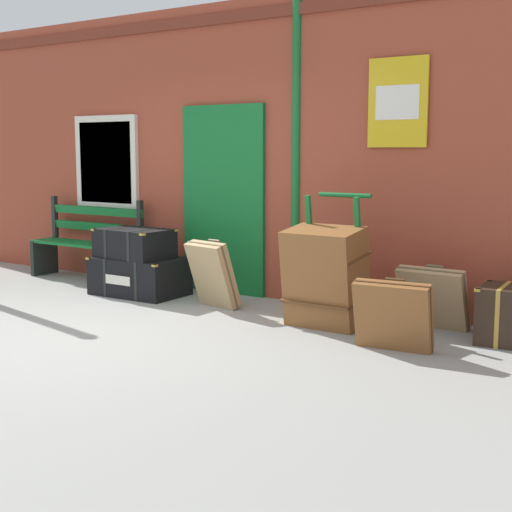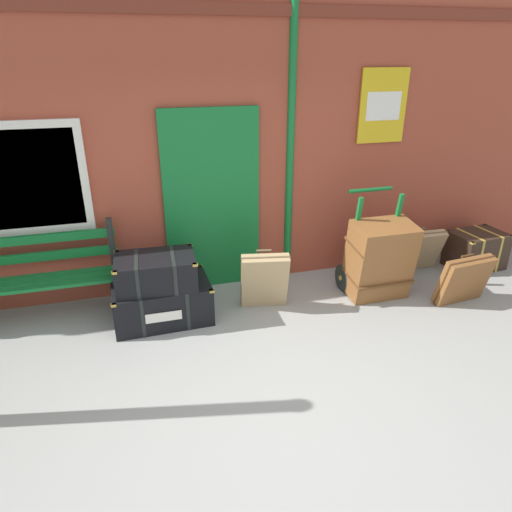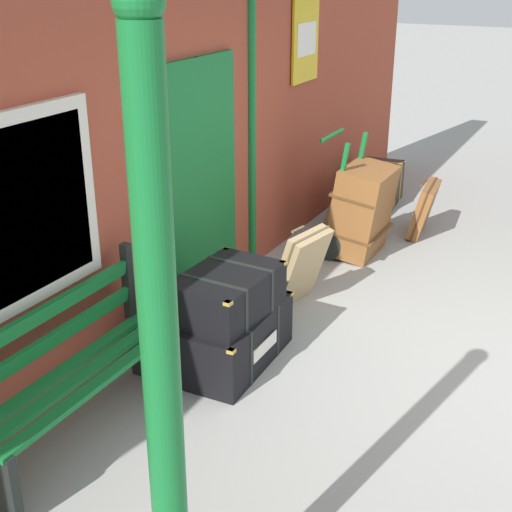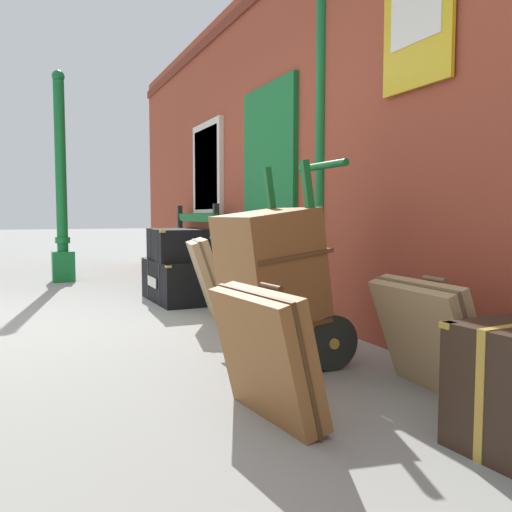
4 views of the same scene
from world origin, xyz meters
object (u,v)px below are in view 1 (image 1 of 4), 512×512
Objects in this scene: steamer_trunk_middle at (135,243)px; suitcase_oxblood at (393,316)px; porters_trolley at (334,294)px; large_brown_trunk at (325,277)px; platform_bench at (88,244)px; suitcase_olive at (213,274)px; suitcase_beige at (433,298)px; steamer_trunk_base at (140,276)px.

steamer_trunk_middle is 3.39m from suitcase_oxblood.
large_brown_trunk is at bearing -90.00° from porters_trolley.
suitcase_olive is at bearing -11.42° from platform_bench.
porters_trolley is at bearing 4.36° from suitcase_olive.
suitcase_olive is 1.10× the size of suitcase_beige.
suitcase_oxblood is at bearing -89.62° from suitcase_beige.
steamer_trunk_middle is 3.36m from suitcase_beige.
suitcase_beige is (3.33, 0.34, -0.30)m from steamer_trunk_middle.
porters_trolley is (2.49, 0.04, -0.31)m from steamer_trunk_middle.
suitcase_olive is (-1.35, 0.07, -0.12)m from large_brown_trunk.
suitcase_beige is (0.84, 0.48, -0.18)m from large_brown_trunk.
platform_bench is 1.92× the size of steamer_trunk_middle.
steamer_trunk_middle is (1.18, -0.40, 0.14)m from platform_bench.
large_brown_trunk is at bearing -2.91° from suitcase_olive.
large_brown_trunk is 1.45× the size of suitcase_oxblood.
steamer_trunk_base is 1.46× the size of suitcase_olive.
steamer_trunk_middle reaches higher than steamer_trunk_base.
suitcase_oxblood is (0.01, -0.89, 0.00)m from suitcase_beige.
suitcase_olive is at bearing 177.09° from large_brown_trunk.
porters_trolley reaches higher than steamer_trunk_middle.
suitcase_beige is 1.00× the size of suitcase_oxblood.
platform_bench reaches higher than suitcase_beige.
porters_trolley is at bearing 0.12° from steamer_trunk_base.
suitcase_olive is at bearing -169.47° from suitcase_beige.
suitcase_olive is 2.23m from suitcase_beige.
large_brown_trunk is (3.67, -0.54, 0.02)m from platform_bench.
large_brown_trunk is at bearing -150.57° from suitcase_beige.
platform_bench is at bearing 168.58° from suitcase_olive.
suitcase_beige is at bearing 5.87° from steamer_trunk_middle.
suitcase_olive is 1.10× the size of suitcase_oxblood.
porters_trolley is 0.90m from suitcase_beige.
large_brown_trunk is (2.49, -0.13, -0.12)m from steamer_trunk_middle.
porters_trolley is 1.72× the size of suitcase_olive.
suitcase_oxblood is at bearing -9.28° from steamer_trunk_middle.
platform_bench is 1.72× the size of large_brown_trunk.
steamer_trunk_middle is at bearing -179.12° from porters_trolley.
platform_bench is 1.26m from steamer_trunk_middle.
steamer_trunk_base is 1.11× the size of large_brown_trunk.
steamer_trunk_middle is 0.90× the size of large_brown_trunk.
steamer_trunk_middle reaches higher than suitcase_beige.
steamer_trunk_base is 2.45m from porters_trolley.
steamer_trunk_base is at bearing 174.96° from suitcase_olive.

